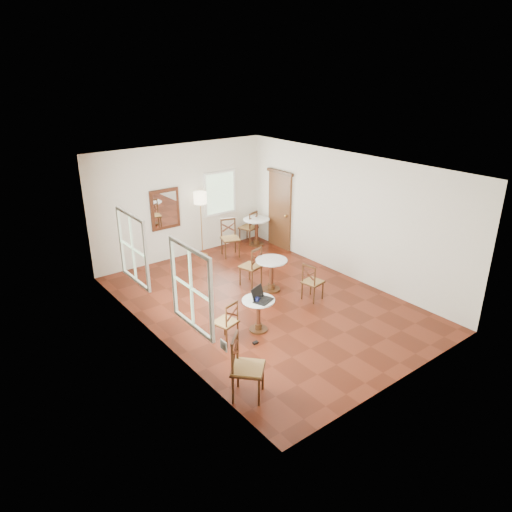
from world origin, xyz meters
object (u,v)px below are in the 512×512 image
at_px(cafe_table_back, 256,229).
at_px(power_adapter, 255,343).
at_px(chair_near_a, 226,322).
at_px(navy_mug, 257,300).
at_px(chair_back_a, 249,227).
at_px(water_glass, 261,296).
at_px(chair_mid_b, 312,282).
at_px(mouse, 260,298).
at_px(cafe_table_near, 258,311).
at_px(floor_lamp, 200,202).
at_px(cafe_table_mid, 271,271).
at_px(chair_back_b, 230,238).
at_px(chair_near_b, 246,368).
at_px(laptop, 261,297).
at_px(chair_mid_a, 252,266).

distance_m(cafe_table_back, power_adapter, 5.20).
relative_size(chair_near_a, navy_mug, 7.38).
xyz_separation_m(chair_back_a, water_glass, (-2.71, -3.99, 0.24)).
distance_m(chair_mid_b, mouse, 1.73).
relative_size(cafe_table_near, water_glass, 7.26).
relative_size(chair_near_a, floor_lamp, 0.48).
xyz_separation_m(cafe_table_back, chair_back_a, (-0.05, 0.28, -0.01)).
bearing_deg(chair_mid_b, mouse, 90.27).
bearing_deg(floor_lamp, cafe_table_mid, -87.37).
bearing_deg(cafe_table_near, power_adapter, -134.54).
relative_size(cafe_table_back, water_glass, 8.53).
bearing_deg(chair_back_a, chair_back_b, 7.97).
relative_size(navy_mug, power_adapter, 1.13).
bearing_deg(chair_near_b, cafe_table_mid, 1.13).
relative_size(floor_lamp, power_adapter, 17.35).
distance_m(chair_back_a, water_glass, 4.83).
xyz_separation_m(cafe_table_mid, laptop, (-1.30, -1.26, 0.26)).
xyz_separation_m(chair_back_a, navy_mug, (-2.87, -4.07, 0.24)).
bearing_deg(power_adapter, chair_near_b, -133.17).
distance_m(laptop, water_glass, 0.10).
bearing_deg(cafe_table_near, laptop, -66.98).
bearing_deg(laptop, chair_mid_a, 37.05).
relative_size(cafe_table_mid, chair_back_a, 0.80).
relative_size(chair_back_a, mouse, 9.91).
bearing_deg(chair_back_a, laptop, 38.31).
bearing_deg(water_glass, chair_near_b, -134.92).
bearing_deg(water_glass, chair_mid_b, 9.84).
xyz_separation_m(chair_mid_a, mouse, (-1.10, -1.71, 0.22)).
bearing_deg(cafe_table_mid, cafe_table_near, -137.53).
xyz_separation_m(laptop, navy_mug, (-0.09, -0.01, -0.02)).
relative_size(cafe_table_near, floor_lamp, 0.38).
relative_size(chair_mid_b, water_glass, 9.36).
distance_m(cafe_table_mid, chair_near_a, 2.36).
bearing_deg(cafe_table_near, chair_mid_a, 56.41).
bearing_deg(chair_near_a, cafe_table_near, 161.94).
distance_m(chair_back_a, power_adapter, 5.39).
relative_size(cafe_table_mid, mouse, 7.89).
relative_size(laptop, mouse, 4.62).
height_order(cafe_table_back, chair_near_b, chair_near_b).
bearing_deg(chair_mid_a, mouse, 42.59).
height_order(cafe_table_back, chair_mid_b, chair_mid_b).
xyz_separation_m(cafe_table_back, navy_mug, (-2.92, -3.79, 0.23)).
xyz_separation_m(cafe_table_near, water_glass, (0.09, 0.02, 0.30)).
distance_m(chair_near_b, navy_mug, 1.90).
distance_m(chair_mid_a, chair_mid_b, 1.54).
xyz_separation_m(chair_mid_b, power_adapter, (-2.07, -0.65, -0.41)).
relative_size(mouse, water_glass, 1.05).
relative_size(chair_mid_a, laptop, 2.12).
xyz_separation_m(cafe_table_back, chair_mid_a, (-1.70, -2.01, -0.02)).
bearing_deg(laptop, chair_mid_b, -8.88).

